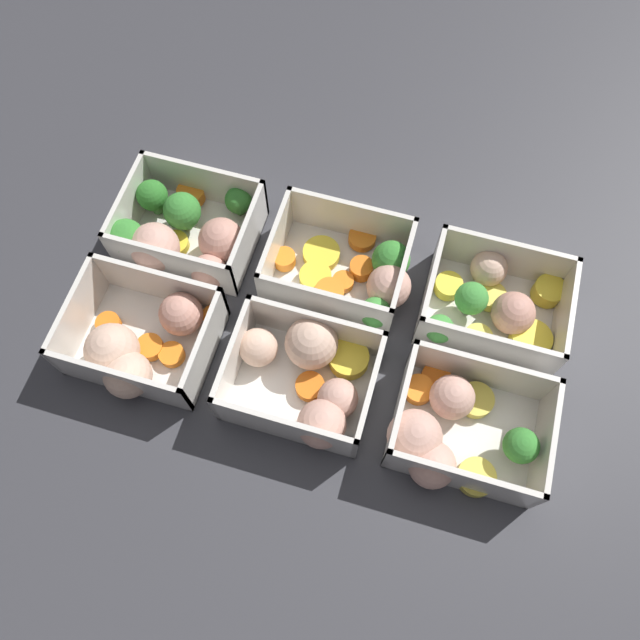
% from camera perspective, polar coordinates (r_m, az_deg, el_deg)
% --- Properties ---
extents(ground_plane, '(4.00, 4.00, 0.00)m').
position_cam_1_polar(ground_plane, '(0.63, -0.00, -0.74)').
color(ground_plane, '#38383D').
extents(container_near_left, '(0.14, 0.12, 0.06)m').
position_cam_1_polar(container_near_left, '(0.62, -16.19, -1.97)').
color(container_near_left, silver).
rests_on(container_near_left, ground_plane).
extents(container_near_center, '(0.14, 0.13, 0.06)m').
position_cam_1_polar(container_near_center, '(0.59, -1.10, -5.08)').
color(container_near_center, silver).
rests_on(container_near_center, ground_plane).
extents(container_near_right, '(0.15, 0.13, 0.06)m').
position_cam_1_polar(container_near_right, '(0.59, 11.96, -9.84)').
color(container_near_right, silver).
rests_on(container_near_right, ground_plane).
extents(container_far_left, '(0.14, 0.14, 0.06)m').
position_cam_1_polar(container_far_left, '(0.67, -12.37, 7.86)').
color(container_far_left, silver).
rests_on(container_far_left, ground_plane).
extents(container_far_center, '(0.16, 0.12, 0.06)m').
position_cam_1_polar(container_far_center, '(0.64, 3.28, 4.40)').
color(container_far_center, silver).
rests_on(container_far_center, ground_plane).
extents(container_far_right, '(0.14, 0.12, 0.06)m').
position_cam_1_polar(container_far_right, '(0.64, 15.65, 1.36)').
color(container_far_right, silver).
rests_on(container_far_right, ground_plane).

